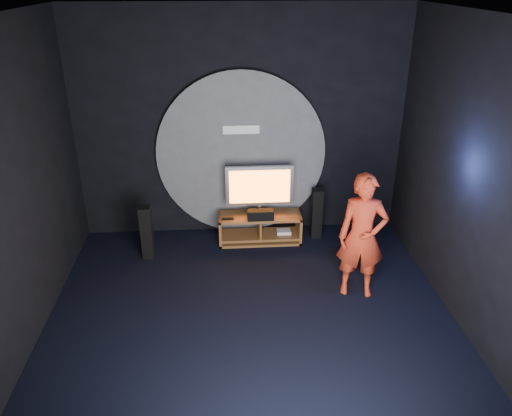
{
  "coord_description": "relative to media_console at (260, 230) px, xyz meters",
  "views": [
    {
      "loc": [
        -0.29,
        -4.85,
        3.87
      ],
      "look_at": [
        0.13,
        1.05,
        1.05
      ],
      "focal_mm": 35.0,
      "sensor_mm": 36.0,
      "label": 1
    }
  ],
  "objects": [
    {
      "name": "tv",
      "position": [
        -0.01,
        0.07,
        0.68
      ],
      "size": [
        1.04,
        0.22,
        0.78
      ],
      "color": "#B8B8C0",
      "rests_on": "media_console"
    },
    {
      "name": "media_console",
      "position": [
        0.0,
        0.0,
        0.0
      ],
      "size": [
        1.28,
        0.45,
        0.45
      ],
      "color": "#A06931",
      "rests_on": "ground"
    },
    {
      "name": "tower_speaker_right",
      "position": [
        0.9,
        0.08,
        0.21
      ],
      "size": [
        0.16,
        0.18,
        0.82
      ],
      "primitive_type": "cube",
      "color": "black",
      "rests_on": "ground"
    },
    {
      "name": "remote",
      "position": [
        -0.51,
        -0.12,
        0.27
      ],
      "size": [
        0.18,
        0.05,
        0.02
      ],
      "primitive_type": "cube",
      "color": "black",
      "rests_on": "media_console"
    },
    {
      "name": "ceiling",
      "position": [
        -0.27,
        -2.05,
        3.31
      ],
      "size": [
        5.0,
        5.0,
        0.01
      ],
      "primitive_type": "cube",
      "color": "black",
      "rests_on": "back_wall"
    },
    {
      "name": "wall_disc_panel",
      "position": [
        -0.27,
        0.39,
        1.11
      ],
      "size": [
        2.6,
        0.11,
        2.6
      ],
      "color": "#515156",
      "rests_on": "ground"
    },
    {
      "name": "front_wall",
      "position": [
        -0.27,
        -4.55,
        1.55
      ],
      "size": [
        5.0,
        0.04,
        3.5
      ],
      "primitive_type": "cube",
      "color": "black",
      "rests_on": "ground"
    },
    {
      "name": "left_wall",
      "position": [
        -2.77,
        -2.05,
        1.55
      ],
      "size": [
        0.04,
        5.0,
        3.5
      ],
      "primitive_type": "cube",
      "color": "black",
      "rests_on": "ground"
    },
    {
      "name": "player",
      "position": [
        1.17,
        -1.48,
        0.64
      ],
      "size": [
        0.67,
        0.51,
        1.67
      ],
      "primitive_type": "imported",
      "rotation": [
        0.0,
        0.0,
        -0.2
      ],
      "color": "red",
      "rests_on": "ground"
    },
    {
      "name": "back_wall",
      "position": [
        -0.27,
        0.45,
        1.55
      ],
      "size": [
        5.0,
        0.04,
        3.5
      ],
      "primitive_type": "cube",
      "color": "black",
      "rests_on": "ground"
    },
    {
      "name": "tower_speaker_left",
      "position": [
        -1.7,
        -0.37,
        0.21
      ],
      "size": [
        0.16,
        0.18,
        0.82
      ],
      "primitive_type": "cube",
      "color": "black",
      "rests_on": "ground"
    },
    {
      "name": "subwoofer",
      "position": [
        1.29,
        -0.7,
        -0.04
      ],
      "size": [
        0.28,
        0.28,
        0.31
      ],
      "primitive_type": "cube",
      "color": "black",
      "rests_on": "ground"
    },
    {
      "name": "floor",
      "position": [
        -0.27,
        -2.05,
        -0.2
      ],
      "size": [
        5.0,
        5.0,
        0.0
      ],
      "primitive_type": "plane",
      "color": "black",
      "rests_on": "ground"
    },
    {
      "name": "right_wall",
      "position": [
        2.23,
        -2.05,
        1.55
      ],
      "size": [
        0.04,
        5.0,
        3.5
      ],
      "primitive_type": "cube",
      "color": "black",
      "rests_on": "ground"
    },
    {
      "name": "center_speaker",
      "position": [
        -0.01,
        -0.15,
        0.33
      ],
      "size": [
        0.4,
        0.15,
        0.15
      ],
      "primitive_type": "cube",
      "color": "black",
      "rests_on": "media_console"
    }
  ]
}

